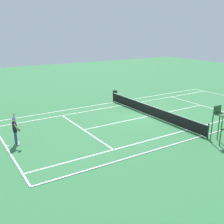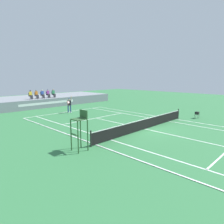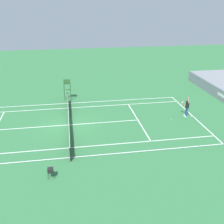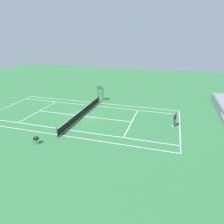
{
  "view_description": "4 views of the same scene",
  "coord_description": "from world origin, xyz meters",
  "px_view_note": "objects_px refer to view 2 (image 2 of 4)",
  "views": [
    {
      "loc": [
        -16.87,
        14.57,
        7.02
      ],
      "look_at": [
        -0.03,
        3.94,
        1.0
      ],
      "focal_mm": 43.27,
      "sensor_mm": 36.0,
      "label": 1
    },
    {
      "loc": [
        -13.5,
        -9.32,
        4.39
      ],
      "look_at": [
        -0.03,
        3.94,
        1.0
      ],
      "focal_mm": 31.6,
      "sensor_mm": 36.0,
      "label": 2
    },
    {
      "loc": [
        22.37,
        0.21,
        10.62
      ],
      "look_at": [
        -0.03,
        3.94,
        1.0
      ],
      "focal_mm": 43.36,
      "sensor_mm": 36.0,
      "label": 3
    },
    {
      "loc": [
        21.65,
        10.46,
        9.73
      ],
      "look_at": [
        -0.03,
        3.94,
        1.0
      ],
      "focal_mm": 32.18,
      "sensor_mm": 36.0,
      "label": 4
    }
  ],
  "objects_px": {
    "tennis_ball": "(82,114)",
    "umpire_chair": "(80,125)",
    "spectator_seated_0": "(31,95)",
    "spectator_seated_3": "(48,94)",
    "spectator_seated_1": "(37,94)",
    "spectator_seated_2": "(43,94)",
    "ball_hopper": "(197,113)",
    "tennis_player": "(69,105)",
    "spectator_seated_4": "(54,93)"
  },
  "relations": [
    {
      "from": "tennis_player",
      "to": "umpire_chair",
      "type": "distance_m",
      "value": 13.05
    },
    {
      "from": "tennis_player",
      "to": "umpire_chair",
      "type": "relative_size",
      "value": 0.85
    },
    {
      "from": "spectator_seated_4",
      "to": "umpire_chair",
      "type": "relative_size",
      "value": 0.52
    },
    {
      "from": "spectator_seated_3",
      "to": "ball_hopper",
      "type": "height_order",
      "value": "spectator_seated_3"
    },
    {
      "from": "umpire_chair",
      "to": "spectator_seated_0",
      "type": "bearing_deg",
      "value": 74.9
    },
    {
      "from": "spectator_seated_0",
      "to": "spectator_seated_3",
      "type": "relative_size",
      "value": 1.0
    },
    {
      "from": "spectator_seated_1",
      "to": "ball_hopper",
      "type": "distance_m",
      "value": 21.31
    },
    {
      "from": "ball_hopper",
      "to": "spectator_seated_2",
      "type": "bearing_deg",
      "value": 111.65
    },
    {
      "from": "spectator_seated_4",
      "to": "tennis_ball",
      "type": "height_order",
      "value": "spectator_seated_4"
    },
    {
      "from": "spectator_seated_0",
      "to": "ball_hopper",
      "type": "distance_m",
      "value": 21.67
    },
    {
      "from": "spectator_seated_1",
      "to": "spectator_seated_2",
      "type": "xyz_separation_m",
      "value": [
        0.89,
        0.0,
        0.0
      ]
    },
    {
      "from": "spectator_seated_1",
      "to": "spectator_seated_3",
      "type": "height_order",
      "value": "same"
    },
    {
      "from": "tennis_player",
      "to": "spectator_seated_1",
      "type": "bearing_deg",
      "value": 97.13
    },
    {
      "from": "spectator_seated_1",
      "to": "umpire_chair",
      "type": "bearing_deg",
      "value": -107.6
    },
    {
      "from": "spectator_seated_1",
      "to": "umpire_chair",
      "type": "relative_size",
      "value": 0.52
    },
    {
      "from": "spectator_seated_0",
      "to": "spectator_seated_3",
      "type": "distance_m",
      "value": 2.64
    },
    {
      "from": "tennis_player",
      "to": "tennis_ball",
      "type": "relative_size",
      "value": 30.63
    },
    {
      "from": "spectator_seated_0",
      "to": "umpire_chair",
      "type": "xyz_separation_m",
      "value": [
        -4.9,
        -18.15,
        -0.34
      ]
    },
    {
      "from": "tennis_player",
      "to": "tennis_ball",
      "type": "xyz_separation_m",
      "value": [
        0.59,
        -1.71,
        -0.96
      ]
    },
    {
      "from": "spectator_seated_0",
      "to": "spectator_seated_3",
      "type": "bearing_deg",
      "value": 0.0
    },
    {
      "from": "spectator_seated_0",
      "to": "ball_hopper",
      "type": "xyz_separation_m",
      "value": [
        9.47,
        -19.45,
        -1.32
      ]
    },
    {
      "from": "spectator_seated_0",
      "to": "spectator_seated_1",
      "type": "bearing_deg",
      "value": 0.0
    },
    {
      "from": "spectator_seated_4",
      "to": "ball_hopper",
      "type": "xyz_separation_m",
      "value": [
        5.93,
        -19.45,
        -1.32
      ]
    },
    {
      "from": "tennis_ball",
      "to": "ball_hopper",
      "type": "xyz_separation_m",
      "value": [
        7.16,
        -10.81,
        0.54
      ]
    },
    {
      "from": "spectator_seated_1",
      "to": "spectator_seated_3",
      "type": "bearing_deg",
      "value": 0.0
    },
    {
      "from": "tennis_ball",
      "to": "ball_hopper",
      "type": "distance_m",
      "value": 12.98
    },
    {
      "from": "spectator_seated_3",
      "to": "spectator_seated_0",
      "type": "bearing_deg",
      "value": 180.0
    },
    {
      "from": "spectator_seated_4",
      "to": "spectator_seated_2",
      "type": "bearing_deg",
      "value": 180.0
    },
    {
      "from": "spectator_seated_1",
      "to": "ball_hopper",
      "type": "height_order",
      "value": "spectator_seated_1"
    },
    {
      "from": "spectator_seated_0",
      "to": "tennis_ball",
      "type": "xyz_separation_m",
      "value": [
        2.31,
        -8.64,
        -1.86
      ]
    },
    {
      "from": "spectator_seated_1",
      "to": "spectator_seated_2",
      "type": "bearing_deg",
      "value": 0.0
    },
    {
      "from": "spectator_seated_2",
      "to": "spectator_seated_3",
      "type": "height_order",
      "value": "same"
    },
    {
      "from": "spectator_seated_2",
      "to": "ball_hopper",
      "type": "bearing_deg",
      "value": -68.35
    },
    {
      "from": "tennis_player",
      "to": "ball_hopper",
      "type": "bearing_deg",
      "value": -58.27
    },
    {
      "from": "spectator_seated_1",
      "to": "spectator_seated_4",
      "type": "distance_m",
      "value": 2.67
    },
    {
      "from": "spectator_seated_1",
      "to": "spectator_seated_3",
      "type": "relative_size",
      "value": 1.0
    },
    {
      "from": "spectator_seated_3",
      "to": "ball_hopper",
      "type": "relative_size",
      "value": 1.81
    },
    {
      "from": "spectator_seated_3",
      "to": "spectator_seated_4",
      "type": "xyz_separation_m",
      "value": [
        0.9,
        0.0,
        0.0
      ]
    },
    {
      "from": "spectator_seated_1",
      "to": "spectator_seated_2",
      "type": "distance_m",
      "value": 0.89
    },
    {
      "from": "tennis_player",
      "to": "spectator_seated_3",
      "type": "bearing_deg",
      "value": 82.5
    },
    {
      "from": "spectator_seated_1",
      "to": "tennis_player",
      "type": "xyz_separation_m",
      "value": [
        0.87,
        -6.93,
        -0.9
      ]
    },
    {
      "from": "spectator_seated_1",
      "to": "spectator_seated_2",
      "type": "relative_size",
      "value": 1.0
    },
    {
      "from": "umpire_chair",
      "to": "ball_hopper",
      "type": "distance_m",
      "value": 14.46
    },
    {
      "from": "spectator_seated_0",
      "to": "tennis_player",
      "type": "distance_m",
      "value": 7.19
    },
    {
      "from": "spectator_seated_3",
      "to": "ball_hopper",
      "type": "xyz_separation_m",
      "value": [
        6.83,
        -19.45,
        -1.32
      ]
    },
    {
      "from": "spectator_seated_1",
      "to": "spectator_seated_4",
      "type": "bearing_deg",
      "value": 0.0
    },
    {
      "from": "spectator_seated_2",
      "to": "spectator_seated_4",
      "type": "xyz_separation_m",
      "value": [
        1.79,
        0.0,
        0.0
      ]
    },
    {
      "from": "tennis_player",
      "to": "ball_hopper",
      "type": "distance_m",
      "value": 14.73
    },
    {
      "from": "tennis_ball",
      "to": "tennis_player",
      "type": "bearing_deg",
      "value": 108.94
    },
    {
      "from": "tennis_ball",
      "to": "umpire_chair",
      "type": "height_order",
      "value": "umpire_chair"
    }
  ]
}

